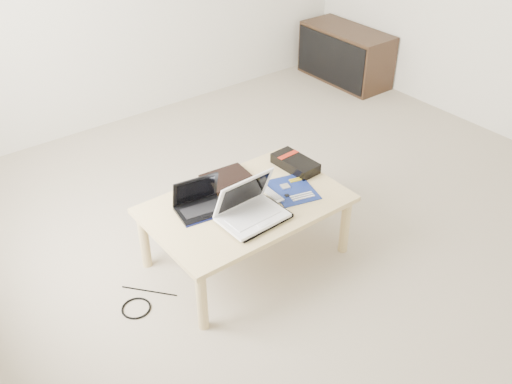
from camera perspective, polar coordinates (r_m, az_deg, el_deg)
ground at (r=3.74m, az=4.99°, el=-2.49°), size 4.00×4.00×0.00m
coffee_table at (r=3.20m, az=-1.01°, el=-1.78°), size 1.10×0.70×0.40m
media_cabinet at (r=5.64m, az=8.88°, el=13.38°), size 0.41×0.90×0.50m
book at (r=3.34m, az=-2.85°, el=1.29°), size 0.29×0.25×0.03m
netbook at (r=3.11m, az=-5.67°, el=-1.16°), size 0.29×0.23×0.19m
tablet at (r=3.10m, az=-1.64°, el=-1.81°), size 0.31×0.27×0.01m
remote at (r=3.23m, az=1.33°, el=-0.09°), size 0.06×0.22×0.02m
neoprene_sleeve at (r=3.04m, az=-0.19°, el=-2.55°), size 0.36×0.27×0.02m
white_laptop at (r=3.01m, az=-0.65°, el=-1.67°), size 0.35×0.25×0.24m
motherboard at (r=3.27m, az=3.71°, el=0.24°), size 0.30×0.34×0.01m
gpu_box at (r=3.46m, az=3.94°, el=2.88°), size 0.16×0.30×0.06m
cable_coil at (r=3.10m, az=-2.76°, el=-1.86°), size 0.13×0.13×0.01m
floor_cable_coil at (r=3.17m, az=-11.89°, el=-11.30°), size 0.19×0.19×0.01m
floor_cable_trail at (r=3.25m, az=-10.62°, el=-9.71°), size 0.21×0.25×0.01m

